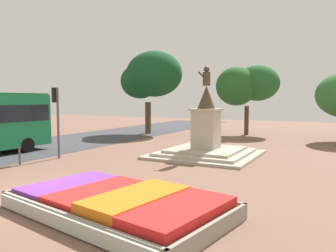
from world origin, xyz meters
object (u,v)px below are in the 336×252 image
Objects in this scene: traffic_light_mid_block at (57,109)px; kerb_bollard_north at (20,155)px; statue_monument at (206,141)px; flower_planter at (119,204)px.

traffic_light_mid_block reaches higher than kerb_bollard_north.
statue_monument is 8.40m from traffic_light_mid_block.
traffic_light_mid_block is (-8.20, 5.49, 2.39)m from flower_planter.
traffic_light_mid_block is at bearing 146.18° from flower_planter.
statue_monument is at bearing 33.06° from traffic_light_mid_block.
kerb_bollard_north reaches higher than flower_planter.
traffic_light_mid_block is (-6.87, -4.47, 1.80)m from statue_monument.
flower_planter is at bearing -33.82° from traffic_light_mid_block.
traffic_light_mid_block is 3.96× the size of kerb_bollard_north.
flower_planter is 7.06× the size of kerb_bollard_north.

